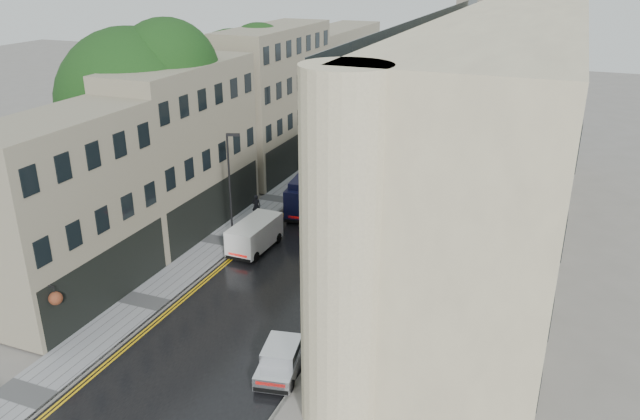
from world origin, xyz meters
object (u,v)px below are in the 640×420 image
Objects in this scene: white_van at (231,242)px; lamp_post_near at (230,191)px; silver_hatchback at (257,373)px; cream_bus at (319,218)px; tree_far at (236,99)px; white_lorry at (390,168)px; navy_van at (288,201)px; pedestrian at (256,206)px; tree_near at (135,127)px; lamp_post_far at (319,131)px.

lamp_post_near is (-0.65, 1.37, 2.80)m from white_van.
cream_bus is at bearing 91.28° from silver_hatchback.
tree_far is at bearing 118.80° from white_van.
white_lorry is 2.03× the size of silver_hatchback.
navy_van is (-3.18, 2.04, 0.05)m from cream_bus.
cream_bus is 1.81× the size of navy_van.
tree_far is 18.11m from white_van.
white_lorry is 1.31× the size of navy_van.
white_van reaches higher than silver_hatchback.
tree_far is 7.34× the size of pedestrian.
tree_far reaches higher than lamp_post_near.
tree_far is 16.00m from lamp_post_near.
white_lorry is at bearing 41.66° from tree_near.
silver_hatchback is 0.86× the size of white_van.
silver_hatchback is 18.95m from pedestrian.
lamp_post_near is at bearing -141.68° from cream_bus.
tree_far is 1.20× the size of cream_bus.
cream_bus is at bearing -88.10° from white_lorry.
lamp_post_far reaches higher than silver_hatchback.
tree_near is at bearing 128.87° from silver_hatchback.
white_van is 0.75× the size of navy_van.
tree_near is 1.89× the size of lamp_post_near.
tree_far reaches higher than pedestrian.
tree_near reaches higher than navy_van.
tree_far is at bearing 127.93° from navy_van.
lamp_post_near is (0.70, -4.69, 2.83)m from pedestrian.
lamp_post_far is (-0.55, 15.96, 3.08)m from white_van.
white_lorry is 4.43× the size of pedestrian.
lamp_post_near is at bearing 75.29° from pedestrian.
cream_bus is at bearing -43.06° from lamp_post_far.
tree_far is 1.66× the size of white_lorry.
navy_van is at bearing 84.12° from white_van.
lamp_post_near is 0.93× the size of lamp_post_far.
cream_bus is 2.40× the size of white_van.
tree_far is at bearing -78.28° from pedestrian.
white_van is (7.90, -15.43, -5.23)m from tree_far.
white_lorry is at bearing 16.20° from lamp_post_far.
tree_far is 30.82m from silver_hatchback.
lamp_post_far is at bearing 60.52° from tree_near.
tree_near reaches higher than pedestrian.
silver_hatchback is at bearing -59.81° from tree_far.
tree_far is 1.69× the size of lamp_post_near.
lamp_post_near reaches higher than silver_hatchback.
cream_bus reaches higher than pedestrian.
navy_van is at bearing 56.33° from lamp_post_near.
lamp_post_far is at bearing -176.68° from white_lorry.
tree_far reaches higher than navy_van.
white_lorry is 0.95× the size of lamp_post_far.
tree_far is (0.30, 13.00, -0.72)m from tree_near.
cream_bus is 1.38× the size of white_lorry.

